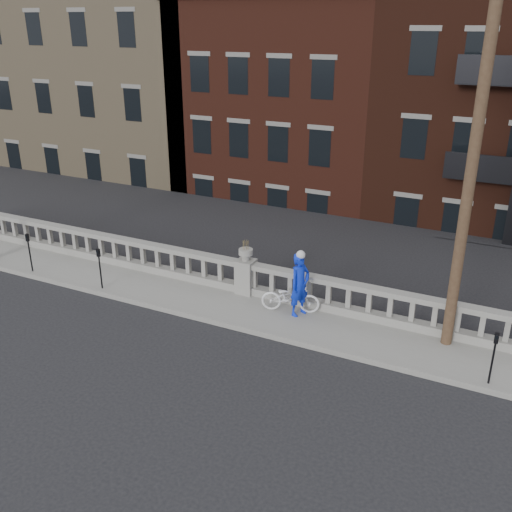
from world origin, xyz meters
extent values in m
plane|color=black|center=(0.00, 0.00, 0.00)|extent=(120.00, 120.00, 0.00)
cube|color=gray|center=(0.00, 3.00, 0.07)|extent=(32.00, 2.20, 0.15)
cube|color=gray|center=(0.00, 3.95, 0.28)|extent=(28.00, 0.34, 0.25)
cube|color=gray|center=(0.00, 3.95, 1.10)|extent=(28.00, 0.34, 0.16)
cube|color=gray|center=(0.00, 3.95, 0.70)|extent=(0.55, 0.55, 1.10)
cylinder|color=gray|center=(0.00, 3.95, 1.35)|extent=(0.24, 0.24, 0.20)
cylinder|color=gray|center=(0.00, 3.95, 1.53)|extent=(0.44, 0.44, 0.18)
cube|color=#605E59|center=(0.00, 4.30, -2.42)|extent=(36.00, 0.50, 5.15)
cube|color=black|center=(0.00, 25.95, -5.25)|extent=(80.00, 44.00, 0.50)
cube|color=#595651|center=(-2.00, 8.45, -3.00)|extent=(16.00, 7.00, 4.00)
cube|color=#8E7B5C|center=(-17.00, 20.95, 5.00)|extent=(18.00, 16.00, 20.00)
cube|color=#461D14|center=(-4.00, 19.95, 2.00)|extent=(10.00, 14.00, 14.00)
cube|color=#35170E|center=(6.00, 19.95, 2.75)|extent=(10.00, 14.00, 15.50)
cylinder|color=#422D1E|center=(6.20, 3.60, 5.15)|extent=(0.28, 0.28, 10.00)
cylinder|color=black|center=(-7.33, 2.15, 0.70)|extent=(0.05, 0.05, 1.10)
cube|color=black|center=(-7.33, 2.15, 1.38)|extent=(0.10, 0.08, 0.26)
cube|color=black|center=(-7.33, 2.10, 1.42)|extent=(0.06, 0.01, 0.08)
cylinder|color=black|center=(-4.28, 2.15, 0.70)|extent=(0.05, 0.05, 1.10)
cube|color=black|center=(-4.28, 2.15, 1.38)|extent=(0.10, 0.08, 0.26)
cube|color=black|center=(-4.28, 2.10, 1.42)|extent=(0.06, 0.01, 0.08)
cylinder|color=black|center=(7.41, 2.15, 0.70)|extent=(0.05, 0.05, 1.10)
cube|color=black|center=(7.41, 2.15, 1.38)|extent=(0.10, 0.08, 0.26)
cube|color=black|center=(7.41, 2.10, 1.42)|extent=(0.06, 0.01, 0.08)
imported|color=white|center=(1.75, 3.41, 0.60)|extent=(1.82, 1.06, 0.90)
imported|color=#0E29D5|center=(2.06, 3.36, 1.10)|extent=(0.68, 0.81, 1.89)
camera|label=1|loc=(7.49, -10.47, 8.13)|focal=40.00mm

